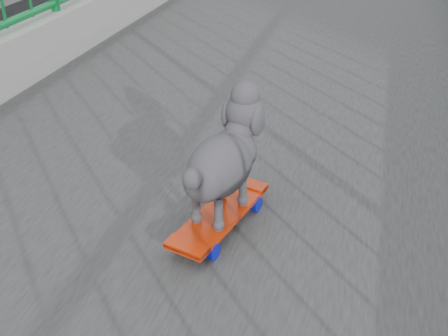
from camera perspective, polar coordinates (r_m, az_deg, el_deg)
name	(u,v)px	position (r m, az deg, el deg)	size (l,w,h in m)	color
railing	(120,259)	(1.46, -11.21, -9.70)	(3.00, 24.00, 1.42)	gray
skateboard	(220,216)	(1.87, -0.42, -5.27)	(0.26, 0.51, 0.07)	red
poodle	(224,158)	(1.76, -0.04, 1.13)	(0.26, 0.46, 0.39)	#2B292E
car_0	(185,85)	(20.19, -4.26, 8.97)	(1.61, 4.00, 1.36)	#B61007
car_1	(114,72)	(21.85, -11.87, 10.14)	(1.47, 4.20, 1.38)	black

